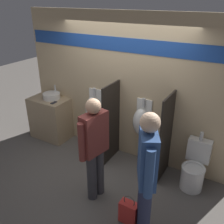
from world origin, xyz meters
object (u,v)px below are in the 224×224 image
person_with_lanyard (146,173)px  cell_phone (54,103)px  sink_basin (52,96)px  urinal_near_counter (93,110)px  toilet (194,169)px  urinal_far (141,122)px  shopping_bag (129,212)px  person_in_vest (95,146)px

person_with_lanyard → cell_phone: bearing=37.6°
sink_basin → person_with_lanyard: person_with_lanyard is taller
cell_phone → urinal_near_counter: bearing=17.6°
toilet → urinal_far: bearing=171.2°
shopping_bag → toilet: bearing=64.7°
sink_basin → cell_phone: (0.20, -0.16, -0.06)m
urinal_far → urinal_near_counter: bearing=180.0°
urinal_near_counter → toilet: (2.10, -0.16, -0.52)m
cell_phone → person_in_vest: (1.63, -0.92, -0.00)m
person_in_vest → shopping_bag: bearing=-95.5°
person_with_lanyard → sink_basin: bearing=36.4°
urinal_near_counter → shopping_bag: bearing=-42.1°
person_with_lanyard → shopping_bag: size_ratio=3.85×
urinal_far → person_in_vest: (-0.21, -1.17, 0.07)m
toilet → person_in_vest: (-1.26, -1.01, 0.59)m
person_with_lanyard → shopping_bag: 0.84m
cell_phone → person_with_lanyard: bearing=-24.5°
urinal_near_counter → urinal_far: bearing=0.0°
urinal_near_counter → person_with_lanyard: (1.76, -1.42, 0.13)m
toilet → shopping_bag: (-0.58, -1.22, -0.15)m
urinal_far → shopping_bag: size_ratio=2.78×
shopping_bag → urinal_far: bearing=109.0°
cell_phone → shopping_bag: size_ratio=0.30×
urinal_far → toilet: (1.05, -0.16, -0.52)m
cell_phone → person_with_lanyard: (2.55, -1.16, 0.06)m
sink_basin → urinal_near_counter: bearing=5.2°
cell_phone → toilet: 2.96m
urinal_far → toilet: bearing=-8.8°
toilet → person_with_lanyard: size_ratio=0.53×
cell_phone → shopping_bag: 2.69m
urinal_near_counter → person_in_vest: size_ratio=0.77×
sink_basin → person_in_vest: (1.84, -1.08, -0.06)m
cell_phone → urinal_far: size_ratio=0.11×
urinal_far → person_in_vest: size_ratio=0.77×
urinal_near_counter → shopping_bag: 2.17m
urinal_far → person_with_lanyard: (0.71, -1.42, 0.13)m
cell_phone → person_with_lanyard: size_ratio=0.08×
person_in_vest → person_with_lanyard: bearing=-93.6°
toilet → sink_basin: bearing=178.7°
urinal_far → shopping_bag: (0.48, -1.38, -0.67)m
shopping_bag → person_in_vest: bearing=163.2°
toilet → shopping_bag: size_ratio=2.03×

